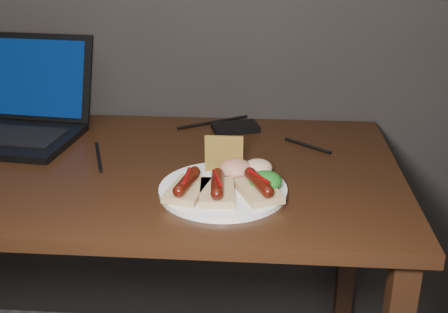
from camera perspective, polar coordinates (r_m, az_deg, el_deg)
desk at (r=1.40m, az=-11.93°, el=-3.98°), size 1.40×0.70×0.75m
laptop at (r=1.62m, az=-21.23°, el=4.03°), size 0.44×0.38×0.25m
hard_drive at (r=1.54m, az=1.15°, el=2.97°), size 0.14×0.11×0.02m
desk_cables at (r=1.49m, az=-9.47°, el=1.79°), size 1.06×0.42×0.01m
plate at (r=1.19m, az=-0.11°, el=-3.40°), size 0.32×0.32×0.01m
bread_sausage_left at (r=1.16m, az=-3.77°, el=-3.04°), size 0.09×0.13×0.04m
bread_sausage_center at (r=1.15m, az=-0.71°, el=-3.28°), size 0.08×0.12×0.04m
bread_sausage_right at (r=1.15m, az=3.52°, el=-3.12°), size 0.11×0.13×0.04m
crispbread at (r=1.25m, az=-0.00°, el=0.27°), size 0.08×0.01×0.08m
salad_greens at (r=1.18m, az=4.23°, el=-2.50°), size 0.07×0.07×0.04m
salsa_mound at (r=1.23m, az=1.20°, el=-1.24°), size 0.07×0.07×0.04m
coleslaw_mound at (r=1.24m, az=3.47°, el=-1.14°), size 0.06×0.06×0.04m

